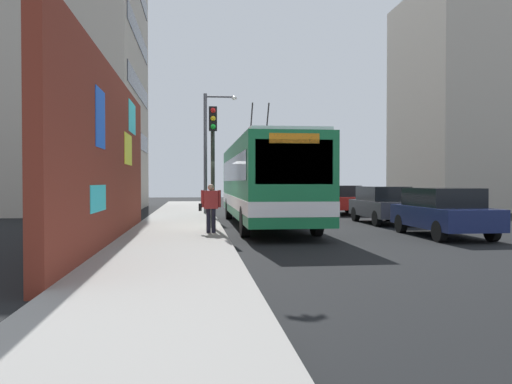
# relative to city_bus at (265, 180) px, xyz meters

# --- Properties ---
(ground_plane) EXTENTS (80.00, 80.00, 0.00)m
(ground_plane) POSITION_rel_city_bus_xyz_m (-1.32, 1.80, -1.87)
(ground_plane) COLOR black
(sidewalk_slab) EXTENTS (48.00, 3.20, 0.15)m
(sidewalk_slab) POSITION_rel_city_bus_xyz_m (-1.32, 3.40, -1.80)
(sidewalk_slab) COLOR gray
(sidewalk_slab) RESTS_ON ground_plane
(graffiti_wall) EXTENTS (13.49, 0.32, 4.90)m
(graffiti_wall) POSITION_rel_city_bus_xyz_m (-5.57, 5.15, 0.58)
(graffiti_wall) COLOR maroon
(graffiti_wall) RESTS_ON ground_plane
(building_far_left) EXTENTS (12.68, 9.51, 17.26)m
(building_far_left) POSITION_rel_city_bus_xyz_m (12.10, 11.00, 6.76)
(building_far_left) COLOR #B2A899
(building_far_left) RESTS_ON ground_plane
(building_far_right) EXTENTS (8.75, 8.35, 13.93)m
(building_far_right) POSITION_rel_city_bus_xyz_m (10.95, -15.20, 5.09)
(building_far_right) COLOR #B2A899
(building_far_right) RESTS_ON ground_plane
(city_bus) EXTENTS (12.44, 2.64, 5.15)m
(city_bus) POSITION_rel_city_bus_xyz_m (0.00, 0.00, 0.00)
(city_bus) COLOR #19723F
(city_bus) RESTS_ON ground_plane
(parked_car_navy) EXTENTS (4.26, 1.88, 1.58)m
(parked_car_navy) POSITION_rel_city_bus_xyz_m (-4.62, -5.20, -1.04)
(parked_car_navy) COLOR navy
(parked_car_navy) RESTS_ON ground_plane
(parked_car_dark_gray) EXTENTS (4.13, 1.78, 1.58)m
(parked_car_dark_gray) POSITION_rel_city_bus_xyz_m (0.64, -5.20, -1.04)
(parked_car_dark_gray) COLOR #38383D
(parked_car_dark_gray) RESTS_ON ground_plane
(parked_car_red) EXTENTS (4.22, 1.89, 1.58)m
(parked_car_red) POSITION_rel_city_bus_xyz_m (7.07, -5.20, -1.04)
(parked_car_red) COLOR #B21E19
(parked_car_red) RESTS_ON ground_plane
(pedestrian_at_curb) EXTENTS (0.22, 0.71, 1.56)m
(pedestrian_at_curb) POSITION_rel_city_bus_xyz_m (-3.94, 2.28, -0.82)
(pedestrian_at_curb) COLOR #1E1E2D
(pedestrian_at_curb) RESTS_ON sidewalk_slab
(traffic_light) EXTENTS (0.49, 0.28, 4.27)m
(traffic_light) POSITION_rel_city_bus_xyz_m (-2.36, 2.15, 1.15)
(traffic_light) COLOR #2D382D
(traffic_light) RESTS_ON sidewalk_slab
(street_lamp) EXTENTS (0.44, 1.73, 6.19)m
(street_lamp) POSITION_rel_city_bus_xyz_m (6.16, 2.05, 1.85)
(street_lamp) COLOR #4C4C51
(street_lamp) RESTS_ON sidewalk_slab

